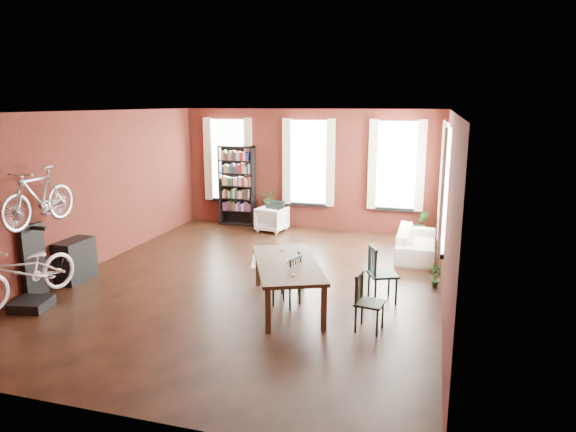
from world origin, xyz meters
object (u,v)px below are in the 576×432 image
at_px(bookshelf, 237,186).
at_px(cream_sofa, 417,238).
at_px(dining_chair_b, 291,270).
at_px(console_table, 75,260).
at_px(bicycle_floor, 23,245).
at_px(dining_chair_c, 370,303).
at_px(dining_table, 287,284).
at_px(bike_trainer, 32,304).
at_px(white_armchair, 272,218).
at_px(plant_stand, 271,218).
at_px(dining_chair_a, 287,281).
at_px(dining_chair_d, 383,274).

relative_size(bookshelf, cream_sofa, 1.06).
xyz_separation_m(dining_chair_b, cream_sofa, (2.10, 2.91, 0.01)).
relative_size(console_table, bicycle_floor, 0.42).
bearing_deg(cream_sofa, dining_chair_c, 173.01).
height_order(dining_table, bike_trainer, dining_table).
distance_m(dining_table, cream_sofa, 4.07).
distance_m(dining_table, white_armchair, 5.13).
distance_m(white_armchair, plant_stand, 0.45).
bearing_deg(bicycle_floor, cream_sofa, 49.87).
xyz_separation_m(dining_table, bicycle_floor, (-4.05, -1.37, 0.73)).
distance_m(cream_sofa, console_table, 7.15).
xyz_separation_m(white_armchair, plant_stand, (-0.15, 0.41, -0.09)).
distance_m(bookshelf, bike_trainer, 6.78).
height_order(dining_chair_a, white_armchair, dining_chair_a).
bearing_deg(dining_chair_a, dining_chair_b, -154.27).
bearing_deg(bicycle_floor, dining_chair_c, 18.52).
xyz_separation_m(dining_chair_b, bookshelf, (-2.85, 4.61, 0.71)).
relative_size(bike_trainer, console_table, 0.69).
bearing_deg(dining_table, dining_chair_d, -1.43).
relative_size(dining_chair_b, cream_sofa, 0.38).
height_order(bookshelf, plant_stand, bookshelf).
bearing_deg(dining_table, cream_sofa, 37.47).
bearing_deg(dining_chair_c, plant_stand, 39.08).
relative_size(dining_table, plant_stand, 4.11).
bearing_deg(plant_stand, dining_chair_a, -69.36).
distance_m(dining_chair_a, console_table, 4.26).
bearing_deg(bike_trainer, dining_chair_b, 27.16).
xyz_separation_m(dining_chair_c, white_armchair, (-3.28, 5.39, -0.07)).
relative_size(plant_stand, bicycle_floor, 0.28).
bearing_deg(console_table, white_armchair, 62.71).
height_order(dining_chair_b, bike_trainer, dining_chair_b).
distance_m(dining_chair_c, bookshelf, 7.38).
distance_m(dining_chair_d, bike_trainer, 5.91).
bearing_deg(console_table, dining_table, -0.89).
xyz_separation_m(console_table, bicycle_floor, (0.21, -1.44, 0.71)).
bearing_deg(bike_trainer, console_table, 99.18).
relative_size(dining_table, cream_sofa, 1.06).
xyz_separation_m(dining_chair_d, cream_sofa, (0.45, 2.94, -0.08)).
bearing_deg(plant_stand, bike_trainer, -107.43).
xyz_separation_m(white_armchair, console_table, (-2.44, -4.73, 0.04)).
height_order(dining_chair_c, white_armchair, dining_chair_c).
height_order(dining_table, plant_stand, dining_table).
distance_m(white_armchair, bicycle_floor, 6.60).
bearing_deg(white_armchair, bike_trainer, 80.71).
bearing_deg(bike_trainer, cream_sofa, 39.32).
distance_m(dining_chair_b, console_table, 4.17).
bearing_deg(white_armchair, bicycle_floor, 80.63).
distance_m(dining_chair_a, plant_stand, 5.58).
bearing_deg(dining_table, dining_chair_a, -137.83).
xyz_separation_m(dining_table, dining_chair_b, (-0.13, 0.65, 0.02)).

